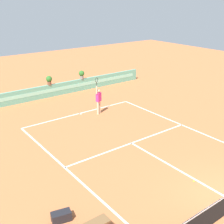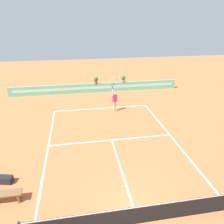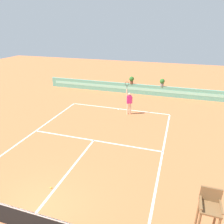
{
  "view_description": "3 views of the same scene",
  "coord_description": "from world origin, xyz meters",
  "px_view_note": "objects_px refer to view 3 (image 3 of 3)",
  "views": [
    {
      "loc": [
        -9.45,
        -4.42,
        7.46
      ],
      "look_at": [
        0.42,
        8.73,
        1.0
      ],
      "focal_mm": 47.11,
      "sensor_mm": 36.0,
      "label": 1
    },
    {
      "loc": [
        -2.06,
        -5.76,
        7.61
      ],
      "look_at": [
        0.42,
        8.73,
        1.0
      ],
      "focal_mm": 34.46,
      "sensor_mm": 36.0,
      "label": 2
    },
    {
      "loc": [
        4.55,
        -4.15,
        6.57
      ],
      "look_at": [
        0.42,
        8.73,
        1.0
      ],
      "focal_mm": 34.67,
      "sensor_mm": 36.0,
      "label": 3
    }
  ],
  "objects_px": {
    "potted_plant_centre": "(132,80)",
    "potted_plant_right": "(162,82)",
    "tennis_ball_near_baseline": "(51,188)",
    "tennis_player": "(129,101)",
    "umpire_chair": "(208,214)"
  },
  "relations": [
    {
      "from": "potted_plant_centre",
      "to": "tennis_ball_near_baseline",
      "type": "bearing_deg",
      "value": -90.7
    },
    {
      "from": "potted_plant_right",
      "to": "tennis_ball_near_baseline",
      "type": "bearing_deg",
      "value": -102.36
    },
    {
      "from": "umpire_chair",
      "to": "tennis_player",
      "type": "distance_m",
      "value": 10.91
    },
    {
      "from": "umpire_chair",
      "to": "tennis_ball_near_baseline",
      "type": "xyz_separation_m",
      "value": [
        -6.0,
        0.77,
        -1.31
      ]
    },
    {
      "from": "tennis_ball_near_baseline",
      "to": "potted_plant_right",
      "type": "height_order",
      "value": "potted_plant_right"
    },
    {
      "from": "umpire_chair",
      "to": "potted_plant_right",
      "type": "bearing_deg",
      "value": 100.67
    },
    {
      "from": "potted_plant_centre",
      "to": "potted_plant_right",
      "type": "bearing_deg",
      "value": 0.0
    },
    {
      "from": "tennis_player",
      "to": "tennis_ball_near_baseline",
      "type": "height_order",
      "value": "tennis_player"
    },
    {
      "from": "tennis_player",
      "to": "tennis_ball_near_baseline",
      "type": "bearing_deg",
      "value": -97.72
    },
    {
      "from": "tennis_player",
      "to": "potted_plant_right",
      "type": "xyz_separation_m",
      "value": [
        1.92,
        5.32,
        0.36
      ]
    },
    {
      "from": "umpire_chair",
      "to": "potted_plant_centre",
      "type": "xyz_separation_m",
      "value": [
        -5.82,
        15.13,
        0.07
      ]
    },
    {
      "from": "potted_plant_centre",
      "to": "tennis_player",
      "type": "bearing_deg",
      "value": -78.87
    },
    {
      "from": "tennis_ball_near_baseline",
      "to": "umpire_chair",
      "type": "bearing_deg",
      "value": -7.27
    },
    {
      "from": "umpire_chair",
      "to": "tennis_ball_near_baseline",
      "type": "height_order",
      "value": "umpire_chair"
    },
    {
      "from": "umpire_chair",
      "to": "potted_plant_right",
      "type": "distance_m",
      "value": 15.39
    }
  ]
}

